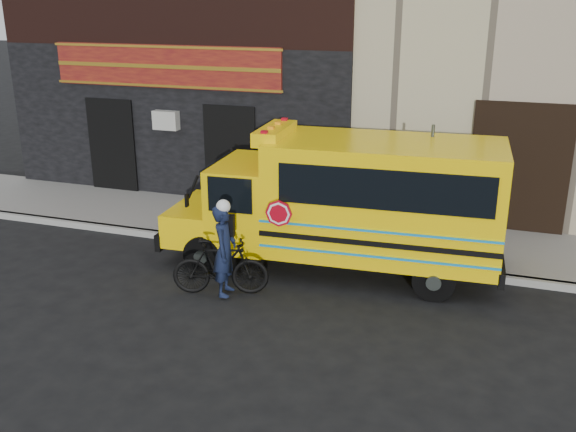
# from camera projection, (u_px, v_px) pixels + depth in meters

# --- Properties ---
(ground) EXTENTS (120.00, 120.00, 0.00)m
(ground) POSITION_uv_depth(u_px,v_px,m) (276.00, 310.00, 11.59)
(ground) COLOR black
(ground) RESTS_ON ground
(curb) EXTENTS (40.00, 0.20, 0.15)m
(curb) POSITION_uv_depth(u_px,v_px,m) (317.00, 255.00, 13.89)
(curb) COLOR gray
(curb) RESTS_ON ground
(sidewalk) EXTENTS (40.00, 3.00, 0.15)m
(sidewalk) POSITION_uv_depth(u_px,v_px,m) (334.00, 232.00, 15.24)
(sidewalk) COLOR gray
(sidewalk) RESTS_ON ground
(school_bus) EXTENTS (7.01, 2.66, 2.92)m
(school_bus) POSITION_uv_depth(u_px,v_px,m) (351.00, 200.00, 12.85)
(school_bus) COLOR black
(school_bus) RESTS_ON ground
(sign_pole) EXTENTS (0.07, 0.26, 2.99)m
(sign_pole) POSITION_uv_depth(u_px,v_px,m) (429.00, 190.00, 13.04)
(sign_pole) COLOR #3A413D
(sign_pole) RESTS_ON ground
(bicycle) EXTENTS (1.89, 1.03, 1.10)m
(bicycle) POSITION_uv_depth(u_px,v_px,m) (220.00, 267.00, 12.09)
(bicycle) COLOR black
(bicycle) RESTS_ON ground
(cyclist) EXTENTS (0.50, 0.69, 1.75)m
(cyclist) POSITION_uv_depth(u_px,v_px,m) (225.00, 253.00, 11.88)
(cyclist) COLOR #111934
(cyclist) RESTS_ON ground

